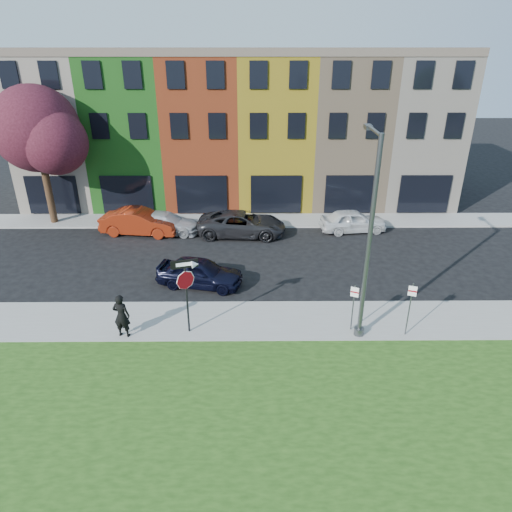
{
  "coord_description": "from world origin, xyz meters",
  "views": [
    {
      "loc": [
        -1.56,
        -13.35,
        10.82
      ],
      "look_at": [
        -1.44,
        4.0,
        2.64
      ],
      "focal_mm": 32.0,
      "sensor_mm": 36.0,
      "label": 1
    }
  ],
  "objects_px": {
    "stop_sign": "(186,282)",
    "street_lamp": "(368,241)",
    "man": "(122,316)",
    "sedan_near": "(200,272)"
  },
  "relations": [
    {
      "from": "stop_sign",
      "to": "street_lamp",
      "type": "distance_m",
      "value": 7.08
    },
    {
      "from": "man",
      "to": "street_lamp",
      "type": "distance_m",
      "value": 9.94
    },
    {
      "from": "man",
      "to": "street_lamp",
      "type": "bearing_deg",
      "value": -170.36
    },
    {
      "from": "man",
      "to": "sedan_near",
      "type": "relative_size",
      "value": 0.42
    },
    {
      "from": "sedan_near",
      "to": "street_lamp",
      "type": "xyz_separation_m",
      "value": [
        6.84,
        -4.16,
        3.43
      ]
    },
    {
      "from": "man",
      "to": "street_lamp",
      "type": "xyz_separation_m",
      "value": [
        9.44,
        0.21,
        3.09
      ]
    },
    {
      "from": "stop_sign",
      "to": "sedan_near",
      "type": "bearing_deg",
      "value": 73.52
    },
    {
      "from": "stop_sign",
      "to": "sedan_near",
      "type": "distance_m",
      "value": 4.43
    },
    {
      "from": "man",
      "to": "sedan_near",
      "type": "height_order",
      "value": "man"
    },
    {
      "from": "stop_sign",
      "to": "man",
      "type": "bearing_deg",
      "value": 170.1
    }
  ]
}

